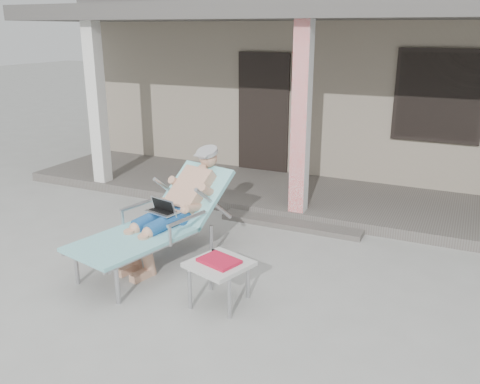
% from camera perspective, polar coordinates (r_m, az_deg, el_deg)
% --- Properties ---
extents(ground, '(60.00, 60.00, 0.00)m').
position_cam_1_polar(ground, '(5.58, -0.75, -10.34)').
color(ground, '#9E9E99').
rests_on(ground, ground).
extents(house, '(10.40, 5.40, 3.30)m').
position_cam_1_polar(house, '(11.18, 14.11, 12.39)').
color(house, gray).
rests_on(house, ground).
extents(porch_deck, '(10.00, 2.00, 0.15)m').
position_cam_1_polar(porch_deck, '(8.15, 8.40, -0.65)').
color(porch_deck, '#605B56').
rests_on(porch_deck, ground).
extents(porch_overhang, '(10.00, 2.30, 2.85)m').
position_cam_1_polar(porch_overhang, '(7.68, 9.24, 18.79)').
color(porch_overhang, silver).
rests_on(porch_overhang, porch_deck).
extents(porch_step, '(2.00, 0.30, 0.07)m').
position_cam_1_polar(porch_step, '(7.13, 5.70, -3.62)').
color(porch_step, '#605B56').
rests_on(porch_step, ground).
extents(lounger, '(1.22, 2.16, 1.36)m').
position_cam_1_polar(lounger, '(5.89, -8.37, -0.17)').
color(lounger, '#B7B7BC').
rests_on(lounger, ground).
extents(side_table, '(0.67, 0.67, 0.48)m').
position_cam_1_polar(side_table, '(5.06, -2.34, -8.33)').
color(side_table, beige).
rests_on(side_table, ground).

